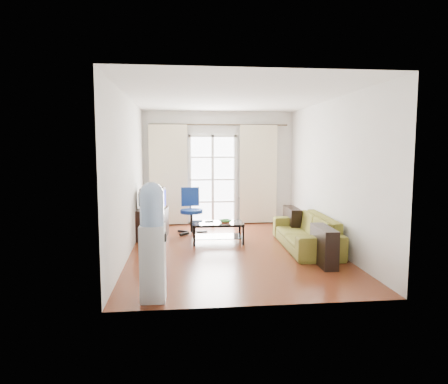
% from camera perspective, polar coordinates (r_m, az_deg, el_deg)
% --- Properties ---
extents(floor, '(5.20, 5.20, 0.00)m').
position_cam_1_polar(floor, '(7.28, 1.18, -8.24)').
color(floor, brown).
rests_on(floor, ground).
extents(ceiling, '(5.20, 5.20, 0.00)m').
position_cam_1_polar(ceiling, '(7.11, 1.23, 13.35)').
color(ceiling, white).
rests_on(ceiling, wall_back).
extents(wall_back, '(3.60, 0.02, 2.70)m').
position_cam_1_polar(wall_back, '(9.65, -0.77, 3.44)').
color(wall_back, silver).
rests_on(wall_back, floor).
extents(wall_front, '(3.60, 0.02, 2.70)m').
position_cam_1_polar(wall_front, '(4.51, 5.43, 0.23)').
color(wall_front, silver).
rests_on(wall_front, floor).
extents(wall_left, '(0.02, 5.20, 2.70)m').
position_cam_1_polar(wall_left, '(7.07, -13.44, 2.25)').
color(wall_left, silver).
rests_on(wall_left, floor).
extents(wall_right, '(0.02, 5.20, 2.70)m').
position_cam_1_polar(wall_right, '(7.51, 14.96, 2.44)').
color(wall_right, silver).
rests_on(wall_right, floor).
extents(french_door, '(1.16, 0.06, 2.15)m').
position_cam_1_polar(french_door, '(9.60, -1.63, 1.78)').
color(french_door, white).
rests_on(french_door, wall_back).
extents(curtain_rod, '(3.30, 0.04, 0.04)m').
position_cam_1_polar(curtain_rod, '(9.55, -0.73, 9.59)').
color(curtain_rod, '#4C3F2D').
rests_on(curtain_rod, wall_back).
extents(curtain_left, '(0.90, 0.07, 2.35)m').
position_cam_1_polar(curtain_left, '(9.50, -7.94, 2.43)').
color(curtain_left, beige).
rests_on(curtain_left, curtain_rod).
extents(curtain_right, '(0.90, 0.07, 2.35)m').
position_cam_1_polar(curtain_right, '(9.67, 4.91, 2.53)').
color(curtain_right, beige).
rests_on(curtain_right, curtain_rod).
extents(radiator, '(0.64, 0.12, 0.64)m').
position_cam_1_polar(radiator, '(9.76, 3.98, -2.56)').
color(radiator, gray).
rests_on(radiator, floor).
extents(sofa, '(2.13, 0.96, 0.60)m').
position_cam_1_polar(sofa, '(7.48, 11.58, -5.60)').
color(sofa, brown).
rests_on(sofa, floor).
extents(coffee_table, '(0.99, 0.57, 0.40)m').
position_cam_1_polar(coffee_table, '(7.76, -0.89, -5.41)').
color(coffee_table, silver).
rests_on(coffee_table, floor).
extents(bowl, '(0.38, 0.38, 0.06)m').
position_cam_1_polar(bowl, '(7.69, 0.20, -4.21)').
color(bowl, '#328A4C').
rests_on(bowl, coffee_table).
extents(book, '(0.16, 0.21, 0.02)m').
position_cam_1_polar(book, '(7.69, -0.43, -4.36)').
color(book, '#B73C16').
rests_on(book, coffee_table).
extents(remote, '(0.17, 0.08, 0.02)m').
position_cam_1_polar(remote, '(7.81, -2.14, -4.19)').
color(remote, black).
rests_on(remote, coffee_table).
extents(tv_stand, '(0.64, 0.87, 0.60)m').
position_cam_1_polar(tv_stand, '(8.30, -10.16, -4.42)').
color(tv_stand, black).
rests_on(tv_stand, floor).
extents(crt_tv, '(0.53, 0.52, 0.44)m').
position_cam_1_polar(crt_tv, '(8.16, -10.25, -0.93)').
color(crt_tv, black).
rests_on(crt_tv, tv_stand).
extents(task_chair, '(0.73, 0.73, 0.98)m').
position_cam_1_polar(task_chair, '(8.61, -4.68, -4.03)').
color(task_chair, black).
rests_on(task_chair, floor).
extents(water_cooler, '(0.32, 0.30, 1.43)m').
position_cam_1_polar(water_cooler, '(4.83, -10.18, -6.68)').
color(water_cooler, silver).
rests_on(water_cooler, floor).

